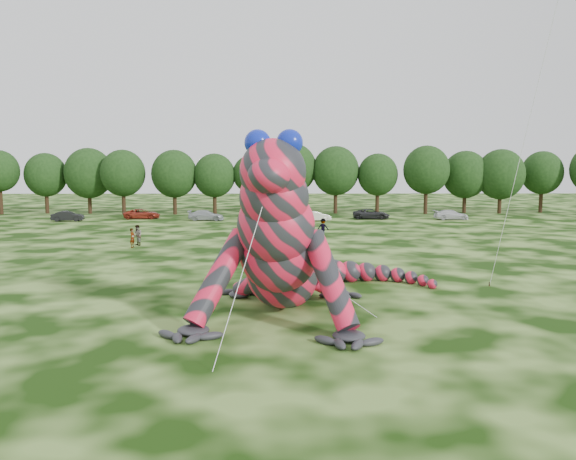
{
  "coord_description": "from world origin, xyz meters",
  "views": [
    {
      "loc": [
        5.5,
        -26.0,
        7.1
      ],
      "look_at": [
        5.86,
        1.14,
        4.0
      ],
      "focal_mm": 35.0,
      "sensor_mm": 36.0,
      "label": 1
    }
  ],
  "objects_px": {
    "car_3": "(206,215)",
    "spectator_1": "(138,235)",
    "tree_10": "(293,178)",
    "spectator_5": "(310,242)",
    "car_6": "(371,214)",
    "tree_9": "(251,185)",
    "tree_11": "(336,180)",
    "inflatable_gecko": "(286,221)",
    "tree_15": "(500,181)",
    "spectator_0": "(132,238)",
    "car_5": "(316,216)",
    "car_4": "(273,214)",
    "tree_6": "(123,182)",
    "tree_13": "(426,180)",
    "tree_3": "(0,182)",
    "car_7": "(451,215)",
    "tree_14": "(465,182)",
    "tree_12": "(378,184)",
    "spectator_2": "(323,228)",
    "tree_5": "(89,181)",
    "car_1": "(68,216)",
    "tree_4": "(46,183)",
    "tree_7": "(174,182)",
    "tree_8": "(215,184)",
    "tree_16": "(542,182)",
    "car_2": "(142,214)"
  },
  "relations": [
    {
      "from": "car_3",
      "to": "spectator_1",
      "type": "height_order",
      "value": "spectator_1"
    },
    {
      "from": "car_3",
      "to": "tree_10",
      "type": "bearing_deg",
      "value": -44.27
    },
    {
      "from": "spectator_5",
      "to": "car_6",
      "type": "bearing_deg",
      "value": -83.43
    },
    {
      "from": "tree_9",
      "to": "tree_11",
      "type": "xyz_separation_m",
      "value": [
        12.72,
        0.85,
        0.7
      ]
    },
    {
      "from": "inflatable_gecko",
      "to": "tree_15",
      "type": "relative_size",
      "value": 1.8
    },
    {
      "from": "tree_10",
      "to": "tree_15",
      "type": "distance_m",
      "value": 31.09
    },
    {
      "from": "spectator_5",
      "to": "spectator_0",
      "type": "height_order",
      "value": "spectator_0"
    },
    {
      "from": "spectator_5",
      "to": "tree_10",
      "type": "bearing_deg",
      "value": -63.56
    },
    {
      "from": "car_5",
      "to": "spectator_0",
      "type": "xyz_separation_m",
      "value": [
        -17.51,
        -23.45,
        0.21
      ]
    },
    {
      "from": "tree_9",
      "to": "tree_10",
      "type": "relative_size",
      "value": 0.83
    },
    {
      "from": "car_4",
      "to": "tree_6",
      "type": "bearing_deg",
      "value": 68.44
    },
    {
      "from": "car_5",
      "to": "tree_6",
      "type": "bearing_deg",
      "value": 61.16
    },
    {
      "from": "tree_10",
      "to": "tree_13",
      "type": "distance_m",
      "value": 19.79
    },
    {
      "from": "tree_3",
      "to": "tree_9",
      "type": "distance_m",
      "value": 36.79
    },
    {
      "from": "tree_10",
      "to": "car_7",
      "type": "distance_m",
      "value": 23.82
    },
    {
      "from": "tree_13",
      "to": "car_3",
      "type": "xyz_separation_m",
      "value": [
        -31.39,
        -9.85,
        -4.39
      ]
    },
    {
      "from": "spectator_1",
      "to": "tree_11",
      "type": "bearing_deg",
      "value": 106.54
    },
    {
      "from": "tree_11",
      "to": "car_4",
      "type": "relative_size",
      "value": 2.65
    },
    {
      "from": "tree_14",
      "to": "car_6",
      "type": "xyz_separation_m",
      "value": [
        -15.76,
        -9.74,
        -4.02
      ]
    },
    {
      "from": "tree_13",
      "to": "car_5",
      "type": "height_order",
      "value": "tree_13"
    },
    {
      "from": "tree_9",
      "to": "inflatable_gecko",
      "type": "bearing_deg",
      "value": -85.14
    },
    {
      "from": "tree_15",
      "to": "tree_12",
      "type": "bearing_deg",
      "value": -179.9
    },
    {
      "from": "car_5",
      "to": "spectator_1",
      "type": "xyz_separation_m",
      "value": [
        -17.36,
        -22.28,
        0.29
      ]
    },
    {
      "from": "tree_14",
      "to": "spectator_2",
      "type": "xyz_separation_m",
      "value": [
        -23.66,
        -28.55,
        -3.78
      ]
    },
    {
      "from": "tree_5",
      "to": "car_4",
      "type": "bearing_deg",
      "value": -17.91
    },
    {
      "from": "tree_14",
      "to": "car_4",
      "type": "height_order",
      "value": "tree_14"
    },
    {
      "from": "tree_6",
      "to": "car_1",
      "type": "distance_m",
      "value": 11.87
    },
    {
      "from": "tree_4",
      "to": "tree_7",
      "type": "height_order",
      "value": "tree_7"
    },
    {
      "from": "tree_8",
      "to": "tree_15",
      "type": "xyz_separation_m",
      "value": [
        42.69,
        0.79,
        0.35
      ]
    },
    {
      "from": "tree_15",
      "to": "car_6",
      "type": "height_order",
      "value": "tree_15"
    },
    {
      "from": "tree_5",
      "to": "car_4",
      "type": "relative_size",
      "value": 2.58
    },
    {
      "from": "tree_10",
      "to": "tree_11",
      "type": "bearing_deg",
      "value": -3.44
    },
    {
      "from": "tree_6",
      "to": "tree_8",
      "type": "height_order",
      "value": "tree_6"
    },
    {
      "from": "car_4",
      "to": "spectator_5",
      "type": "bearing_deg",
      "value": -176.63
    },
    {
      "from": "tree_3",
      "to": "tree_14",
      "type": "bearing_deg",
      "value": 1.37
    },
    {
      "from": "tree_16",
      "to": "spectator_5",
      "type": "relative_size",
      "value": 6.03
    },
    {
      "from": "tree_5",
      "to": "car_3",
      "type": "relative_size",
      "value": 2.11
    },
    {
      "from": "tree_15",
      "to": "spectator_2",
      "type": "bearing_deg",
      "value": -136.09
    },
    {
      "from": "tree_15",
      "to": "car_2",
      "type": "relative_size",
      "value": 2.0
    },
    {
      "from": "tree_3",
      "to": "car_4",
      "type": "bearing_deg",
      "value": -10.65
    },
    {
      "from": "inflatable_gecko",
      "to": "car_3",
      "type": "distance_m",
      "value": 46.39
    },
    {
      "from": "tree_7",
      "to": "tree_11",
      "type": "bearing_deg",
      "value": 3.33
    },
    {
      "from": "tree_14",
      "to": "car_1",
      "type": "distance_m",
      "value": 56.93
    },
    {
      "from": "inflatable_gecko",
      "to": "car_5",
      "type": "bearing_deg",
      "value": 92.1
    },
    {
      "from": "spectator_0",
      "to": "tree_16",
      "type": "bearing_deg",
      "value": -46.08
    },
    {
      "from": "tree_11",
      "to": "car_2",
      "type": "height_order",
      "value": "tree_11"
    },
    {
      "from": "tree_5",
      "to": "tree_9",
      "type": "distance_m",
      "value": 24.22
    },
    {
      "from": "tree_5",
      "to": "car_6",
      "type": "relative_size",
      "value": 1.99
    },
    {
      "from": "tree_7",
      "to": "tree_15",
      "type": "relative_size",
      "value": 0.98
    },
    {
      "from": "tree_6",
      "to": "tree_10",
      "type": "xyz_separation_m",
      "value": [
        24.95,
        1.89,
        0.51
      ]
    }
  ]
}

